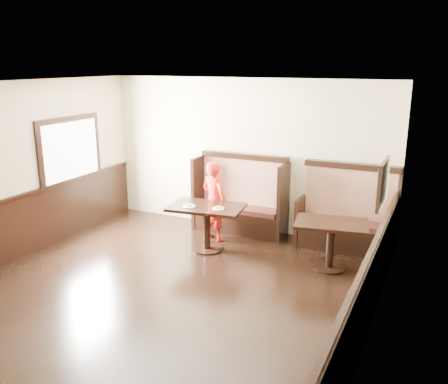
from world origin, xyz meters
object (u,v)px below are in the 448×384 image
Objects in this scene: table_neighbor at (331,234)px; child at (214,201)px; booth_neighbor at (347,221)px; table_main at (207,216)px; booth_main at (241,204)px.

child reaches higher than table_neighbor.
child is at bearing -164.75° from booth_neighbor.
booth_main is at bearing 75.14° from table_main.
booth_neighbor is (1.95, -0.00, -0.05)m from booth_main.
table_neighbor is 0.83× the size of child.
booth_main is 1.34× the size of table_main.
booth_neighbor is 1.16× the size of child.
table_main is (-0.14, -1.11, 0.07)m from booth_main.
child is at bearing 160.71° from table_neighbor.
booth_main is at bearing -95.21° from child.
table_main is 0.53m from child.
table_neighbor is at bearing -26.79° from booth_main.
table_main is at bearing 174.33° from table_neighbor.
table_neighbor is (1.90, -0.96, 0.03)m from booth_main.
booth_main and booth_neighbor have the same top height.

